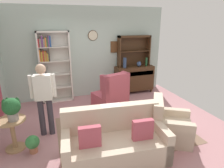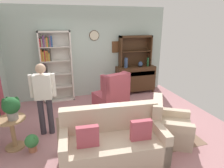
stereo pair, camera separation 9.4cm
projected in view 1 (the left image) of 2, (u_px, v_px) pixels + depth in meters
name	position (u px, v px, depth m)	size (l,w,h in m)	color
ground_plane	(111.00, 125.00, 4.57)	(5.40, 4.60, 0.02)	#B27A7F
wall_back	(90.00, 53.00, 6.05)	(5.00, 0.09, 2.80)	#ADC1B7
area_rug	(123.00, 129.00, 4.36)	(2.88, 2.06, 0.01)	#846651
bookshelf	(53.00, 67.00, 5.63)	(0.90, 0.30, 2.10)	silver
sideboard	(134.00, 78.00, 6.53)	(1.30, 0.45, 0.92)	#422816
sideboard_hutch	(134.00, 47.00, 6.30)	(1.10, 0.26, 1.00)	#422816
vase_tall	(125.00, 63.00, 6.16)	(0.11, 0.11, 0.32)	#33476B
vase_round	(139.00, 64.00, 6.36)	(0.15, 0.15, 0.17)	#33476B
bottle_wine	(146.00, 62.00, 6.40)	(0.07, 0.07, 0.29)	#194223
couch_floral	(114.00, 142.00, 3.39)	(1.87, 1.01, 0.90)	beige
armchair_floral	(169.00, 126.00, 3.94)	(1.05, 1.04, 0.88)	beige
wingback_chair	(112.00, 96.00, 5.31)	(0.98, 0.99, 1.05)	#B74C5B
plant_stand	(13.00, 131.00, 3.59)	(0.52, 0.52, 0.63)	#A87F56
potted_plant_large	(11.00, 108.00, 3.41)	(0.31, 0.31, 0.43)	gray
potted_plant_small	(33.00, 143.00, 3.53)	(0.25, 0.25, 0.35)	#AD6B4C
person_reading	(44.00, 95.00, 3.91)	(0.53, 0.24, 1.56)	#38333D
coffee_table	(99.00, 115.00, 4.26)	(0.80, 0.50, 0.42)	#422816
book_stack	(98.00, 113.00, 4.13)	(0.19, 0.16, 0.08)	#3F3833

